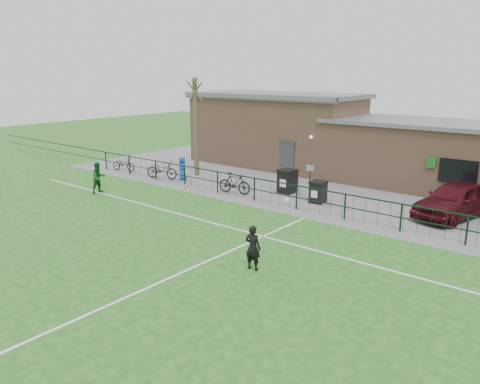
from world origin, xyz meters
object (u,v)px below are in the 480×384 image
Objects in this scene: wheelie_bin_right at (318,193)px; ball_ground at (186,186)px; bicycle_a at (124,164)px; spectator_child at (183,169)px; car_maroon at (455,200)px; wheelie_bin_left at (287,182)px; bare_tree at (196,128)px; bicycle_c at (162,170)px; bicycle_d at (235,183)px; outfield_player at (99,178)px; sign_post at (310,183)px.

ball_ground is (-7.39, -1.90, -0.43)m from wheelie_bin_right.
bicycle_a is 5.03m from spectator_child.
car_maroon is 20.01m from bicycle_a.
wheelie_bin_left is at bearing -94.41° from bicycle_a.
bare_tree reaches higher than bicycle_a.
bicycle_d is at bearing -105.64° from bicycle_c.
ball_ground is at bearing -150.47° from car_maroon.
wheelie_bin_right is 8.88m from spectator_child.
bare_tree is 5.91× the size of wheelie_bin_right.
car_maroon is 16.33m from bicycle_c.
wheelie_bin_right reaches higher than bicycle_a.
spectator_child is 1.96m from ball_ground.
bicycle_a is at bearing 74.35° from bicycle_c.
outfield_player is at bearing -155.70° from wheelie_bin_right.
wheelie_bin_left is 11.71m from bicycle_a.
spectator_child is (-14.78, -2.49, -0.09)m from car_maroon.
wheelie_bin_left reaches higher than bicycle_a.
wheelie_bin_left is 0.84× the size of spectator_child.
wheelie_bin_left is 1.17× the size of wheelie_bin_right.
car_maroon is 2.49× the size of bicycle_d.
bicycle_c is 1.25× the size of outfield_player.
bicycle_a is at bearing -157.04° from car_maroon.
sign_post is 1.06× the size of bicycle_d.
car_maroon is at bearing 8.16° from wheelie_bin_left.
bare_tree reaches higher than outfield_player.
bicycle_d reaches higher than bicycle_a.
bicycle_a is at bearing 174.58° from ball_ground.
bicycle_c is at bearing -173.98° from sign_post.
sign_post is 1.41× the size of spectator_child.
wheelie_bin_right is 7.64m from ball_ground.
ball_ground is (1.81, -2.71, -2.90)m from bare_tree.
sign_post is 0.96× the size of bicycle_c.
outfield_player is at bearing -139.67° from wheelie_bin_left.
bicycle_c is 4.42m from outfield_player.
sign_post is 4.15m from bicycle_d.
bicycle_c reaches higher than ball_ground.
wheelie_bin_left reaches higher than ball_ground.
bicycle_a is at bearing -169.01° from wheelie_bin_left.
car_maroon is (15.13, 0.92, -2.18)m from bare_tree.
sign_post is (-0.36, -0.25, 0.49)m from wheelie_bin_right.
bicycle_c is at bearing -139.45° from spectator_child.
wheelie_bin_right is 0.51× the size of sign_post.
bicycle_d is at bearing -104.08° from bicycle_a.
sign_post is 6.60m from car_maroon.
wheelie_bin_left is at bearing 27.24° from ball_ground.
bicycle_a is at bearing -179.64° from wheelie_bin_right.
wheelie_bin_right is at bearing -98.65° from bicycle_c.
outfield_player is (-10.16, -5.69, 0.31)m from wheelie_bin_right.
bare_tree reaches higher than wheelie_bin_left.
bare_tree reaches higher than ball_ground.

